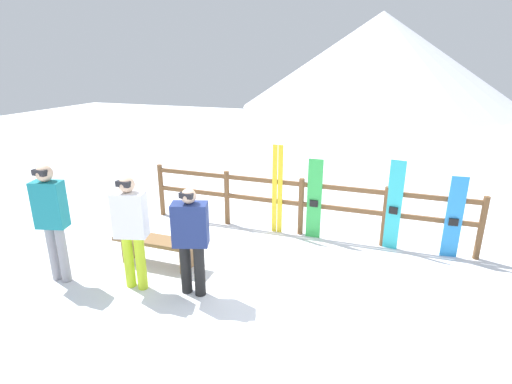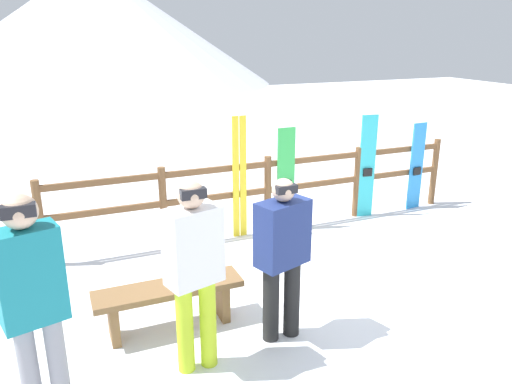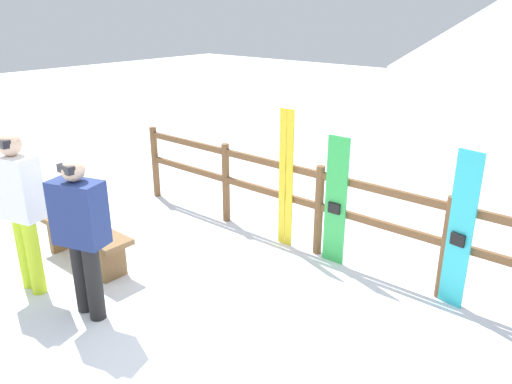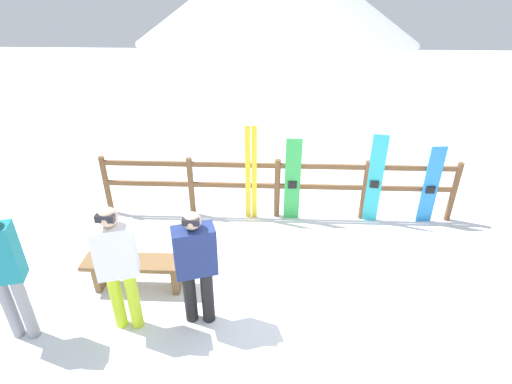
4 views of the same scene
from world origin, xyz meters
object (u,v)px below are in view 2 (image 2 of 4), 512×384
object	(u,v)px
ski_pair_yellow	(239,178)
snowboard_green	(286,180)
snowboard_cyan	(367,167)
snowboard_blue	(416,167)
bench	(169,297)
person_teal	(33,297)
person_navy	(282,250)
person_white	(194,265)

from	to	relation	value
ski_pair_yellow	snowboard_green	distance (m)	0.70
snowboard_green	snowboard_cyan	bearing A→B (deg)	0.00
snowboard_cyan	snowboard_blue	xyz separation A→B (m)	(0.93, -0.00, -0.09)
bench	snowboard_cyan	size ratio (longest dim) A/B	0.89
bench	snowboard_blue	distance (m)	4.78
person_teal	person_navy	bearing A→B (deg)	9.50
person_teal	ski_pair_yellow	world-z (taller)	person_teal
person_white	person_teal	bearing A→B (deg)	-170.13
person_teal	snowboard_blue	bearing A→B (deg)	26.36
bench	snowboard_green	size ratio (longest dim) A/B	0.95
bench	person_navy	distance (m)	1.19
person_white	snowboard_cyan	size ratio (longest dim) A/B	1.06
snowboard_cyan	snowboard_blue	size ratio (longest dim) A/B	1.13
person_white	snowboard_blue	size ratio (longest dim) A/B	1.20
bench	person_white	bearing A→B (deg)	-83.14
ski_pair_yellow	snowboard_green	xyz separation A→B (m)	(0.69, -0.00, -0.11)
snowboard_cyan	snowboard_blue	world-z (taller)	snowboard_cyan
person_teal	snowboard_blue	world-z (taller)	person_teal
bench	person_white	size ratio (longest dim) A/B	0.84
person_navy	ski_pair_yellow	distance (m)	2.44
person_white	ski_pair_yellow	xyz separation A→B (m)	(1.34, 2.52, -0.12)
person_white	snowboard_cyan	xyz separation A→B (m)	(3.38, 2.52, -0.18)
bench	snowboard_green	bearing A→B (deg)	41.18
bench	ski_pair_yellow	world-z (taller)	ski_pair_yellow
person_navy	snowboard_cyan	bearing A→B (deg)	43.14
bench	snowboard_cyan	distance (m)	3.95
bench	snowboard_blue	size ratio (longest dim) A/B	1.01
snowboard_cyan	person_white	bearing A→B (deg)	-143.38
person_white	snowboard_cyan	distance (m)	4.22
person_navy	person_teal	distance (m)	2.05
person_white	ski_pair_yellow	size ratio (longest dim) A/B	0.99
person_navy	person_teal	world-z (taller)	person_teal
snowboard_cyan	snowboard_green	bearing A→B (deg)	-180.00
ski_pair_yellow	snowboard_blue	size ratio (longest dim) A/B	1.21
snowboard_green	ski_pair_yellow	bearing A→B (deg)	179.72
person_teal	snowboard_green	xyz separation A→B (m)	(3.21, 2.72, -0.30)
snowboard_blue	person_teal	bearing A→B (deg)	-153.64
bench	snowboard_blue	world-z (taller)	snowboard_blue
person_teal	snowboard_blue	distance (m)	6.13
person_navy	person_teal	bearing A→B (deg)	-170.50
bench	person_teal	size ratio (longest dim) A/B	0.79
snowboard_blue	ski_pair_yellow	bearing A→B (deg)	179.93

